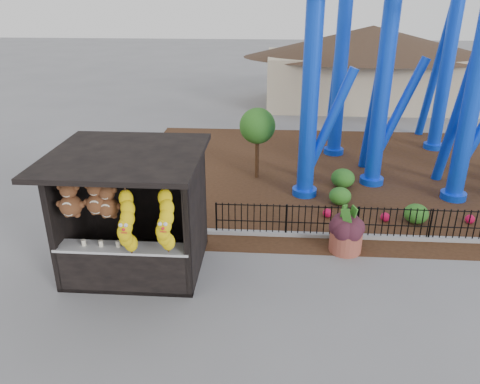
# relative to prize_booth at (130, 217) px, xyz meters

# --- Properties ---
(ground) EXTENTS (120.00, 120.00, 0.00)m
(ground) POSITION_rel_prize_booth_xyz_m (3.00, -0.88, -1.55)
(ground) COLOR slate
(ground) RESTS_ON ground
(mulch_bed) EXTENTS (18.00, 12.00, 0.02)m
(mulch_bed) POSITION_rel_prize_booth_xyz_m (7.00, 7.12, -1.54)
(mulch_bed) COLOR #331E11
(mulch_bed) RESTS_ON ground
(curb) EXTENTS (18.00, 0.18, 0.12)m
(curb) POSITION_rel_prize_booth_xyz_m (7.00, 2.12, -1.49)
(curb) COLOR gray
(curb) RESTS_ON ground
(prize_booth) EXTENTS (3.50, 3.40, 3.12)m
(prize_booth) POSITION_rel_prize_booth_xyz_m (0.00, 0.00, 0.00)
(prize_booth) COLOR black
(prize_booth) RESTS_ON ground
(picket_fence) EXTENTS (12.20, 0.06, 1.00)m
(picket_fence) POSITION_rel_prize_booth_xyz_m (7.90, 2.12, -1.05)
(picket_fence) COLOR black
(picket_fence) RESTS_ON ground
(terracotta_planter) EXTENTS (1.13, 1.13, 0.59)m
(terracotta_planter) POSITION_rel_prize_booth_xyz_m (5.38, 1.41, -1.25)
(terracotta_planter) COLOR brown
(terracotta_planter) RESTS_ON ground
(planter_foliage) EXTENTS (0.70, 0.70, 0.64)m
(planter_foliage) POSITION_rel_prize_booth_xyz_m (5.38, 1.41, -0.64)
(planter_foliage) COLOR #34151F
(planter_foliage) RESTS_ON terracotta_planter
(potted_plant) EXTENTS (0.97, 0.90, 0.87)m
(potted_plant) POSITION_rel_prize_booth_xyz_m (5.41, 1.82, -1.11)
(potted_plant) COLOR #21601C
(potted_plant) RESTS_ON ground
(landscaping) EXTENTS (7.40, 3.45, 0.67)m
(landscaping) POSITION_rel_prize_booth_xyz_m (7.74, 4.76, -1.24)
(landscaping) COLOR #275F1C
(landscaping) RESTS_ON mulch_bed
(pavilion) EXTENTS (15.00, 15.00, 4.80)m
(pavilion) POSITION_rel_prize_booth_xyz_m (9.00, 19.12, 1.52)
(pavilion) COLOR #BFAD8C
(pavilion) RESTS_ON ground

